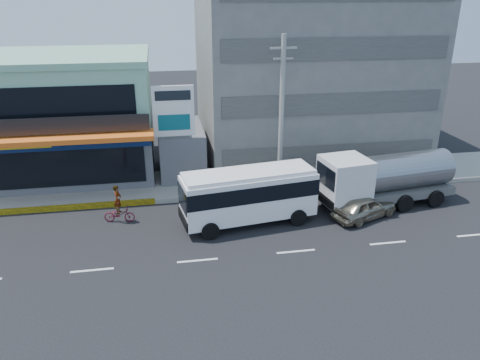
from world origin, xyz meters
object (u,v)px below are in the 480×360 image
object	(u,v)px
satellite_dish	(181,130)
minibus	(249,193)
utility_pole_near	(281,116)
tanker_truck	(382,178)
shop_building	(64,118)
billboard	(174,117)
concrete_building	(308,66)
motorcycle_rider	(119,210)
sedan	(365,207)

from	to	relation	value
satellite_dish	minibus	xyz separation A→B (m)	(3.23, -7.43, -1.70)
satellite_dish	utility_pole_near	world-z (taller)	utility_pole_near
tanker_truck	shop_building	bearing A→B (deg)	154.27
billboard	utility_pole_near	bearing A→B (deg)	-15.48
shop_building	concrete_building	bearing A→B (deg)	3.35
utility_pole_near	minibus	xyz separation A→B (m)	(-2.77, -3.83, -3.28)
minibus	concrete_building	bearing A→B (deg)	59.37
minibus	motorcycle_rider	xyz separation A→B (m)	(-7.23, 1.39, -1.14)
satellite_dish	tanker_truck	xyz separation A→B (m)	(11.64, -6.52, -1.79)
minibus	sedan	xyz separation A→B (m)	(6.73, -0.55, -1.17)
motorcycle_rider	tanker_truck	bearing A→B (deg)	-1.74
billboard	sedan	xyz separation A→B (m)	(10.46, -6.18, -4.23)
shop_building	utility_pole_near	size ratio (longest dim) A/B	1.24
shop_building	satellite_dish	world-z (taller)	shop_building
sedan	motorcycle_rider	size ratio (longest dim) A/B	1.85
concrete_building	billboard	distance (m)	12.17
shop_building	concrete_building	distance (m)	18.28
billboard	motorcycle_rider	world-z (taller)	billboard
satellite_dish	utility_pole_near	bearing A→B (deg)	-30.96
shop_building	motorcycle_rider	world-z (taller)	shop_building
shop_building	sedan	world-z (taller)	shop_building
billboard	satellite_dish	bearing A→B (deg)	74.48
satellite_dish	motorcycle_rider	size ratio (longest dim) A/B	0.67
minibus	motorcycle_rider	size ratio (longest dim) A/B	3.48
utility_pole_near	concrete_building	bearing A→B (deg)	62.24
billboard	minibus	size ratio (longest dim) A/B	0.89
satellite_dish	sedan	bearing A→B (deg)	-38.70
billboard	minibus	bearing A→B (deg)	-56.49
shop_building	utility_pole_near	bearing A→B (deg)	-25.06
utility_pole_near	sedan	size ratio (longest dim) A/B	2.43
concrete_building	satellite_dish	world-z (taller)	concrete_building
minibus	tanker_truck	size ratio (longest dim) A/B	0.89
concrete_building	satellite_dish	bearing A→B (deg)	-158.20
minibus	tanker_truck	xyz separation A→B (m)	(8.41, 0.91, -0.09)
satellite_dish	billboard	xyz separation A→B (m)	(-0.50, -1.80, 1.35)
billboard	tanker_truck	size ratio (longest dim) A/B	0.79
shop_building	sedan	bearing A→B (deg)	-31.31
shop_building	utility_pole_near	world-z (taller)	utility_pole_near
minibus	utility_pole_near	bearing A→B (deg)	54.16
concrete_building	billboard	xyz separation A→B (m)	(-10.50, -5.80, -2.07)
utility_pole_near	tanker_truck	world-z (taller)	utility_pole_near
shop_building	tanker_truck	bearing A→B (deg)	-25.73
tanker_truck	concrete_building	bearing A→B (deg)	98.87
billboard	motorcycle_rider	distance (m)	6.92
concrete_building	sedan	world-z (taller)	concrete_building
concrete_building	tanker_truck	size ratio (longest dim) A/B	1.84
satellite_dish	utility_pole_near	xyz separation A→B (m)	(6.00, -3.60, 1.57)
satellite_dish	sedan	size ratio (longest dim) A/B	0.36
sedan	motorcycle_rider	xyz separation A→B (m)	(-13.96, 1.94, 0.03)
concrete_building	minibus	size ratio (longest dim) A/B	2.06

